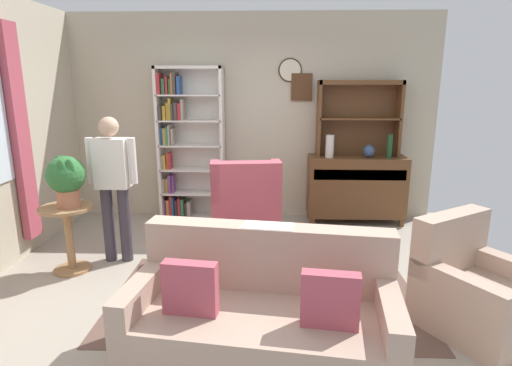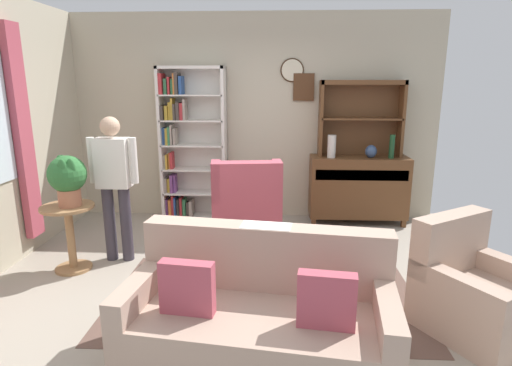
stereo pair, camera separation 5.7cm
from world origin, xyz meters
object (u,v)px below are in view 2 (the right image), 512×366
object	(u,v)px
bookshelf	(188,144)
vase_tall	(332,146)
armchair_floral	(474,295)
plant_stand	(70,231)
vase_round	(371,151)
couch_floral	(259,319)
wingback_chair	(246,214)
person_reading	(114,179)
sideboard	(358,186)
bottle_wine	(392,147)
potted_plant_large	(67,177)
book_stack	(264,249)
coffee_table	(270,263)
sideboard_hutch	(361,108)

from	to	relation	value
bookshelf	vase_tall	world-z (taller)	bookshelf
armchair_floral	vase_tall	bearing A→B (deg)	108.67
plant_stand	vase_round	bearing A→B (deg)	25.48
bookshelf	couch_floral	world-z (taller)	bookshelf
wingback_chair	person_reading	size ratio (longest dim) A/B	0.67
sideboard	person_reading	xyz separation A→B (m)	(-2.82, -1.39, 0.40)
bookshelf	bottle_wine	size ratio (longest dim) A/B	6.75
couch_floral	potted_plant_large	distance (m)	2.47
armchair_floral	potted_plant_large	distance (m)	3.79
plant_stand	bookshelf	bearing A→B (deg)	63.37
sideboard	vase_tall	size ratio (longest dim) A/B	4.33
sideboard	bookshelf	bearing A→B (deg)	177.95
vase_tall	book_stack	world-z (taller)	vase_tall
bottle_wine	person_reading	size ratio (longest dim) A/B	0.20
bookshelf	vase_round	distance (m)	2.47
vase_round	plant_stand	bearing A→B (deg)	-154.52
vase_round	coffee_table	size ratio (longest dim) A/B	0.21
plant_stand	couch_floral	bearing A→B (deg)	-34.05
vase_tall	coffee_table	world-z (taller)	vase_tall
book_stack	bookshelf	bearing A→B (deg)	116.83
plant_stand	person_reading	size ratio (longest dim) A/B	0.44
bottle_wine	couch_floral	xyz separation A→B (m)	(-1.61, -2.92, -0.76)
bottle_wine	potted_plant_large	bearing A→B (deg)	-156.07
bottle_wine	person_reading	distance (m)	3.46
potted_plant_large	book_stack	xyz separation A→B (m)	(1.96, -0.47, -0.53)
sideboard	sideboard_hutch	xyz separation A→B (m)	(0.00, 0.11, 1.05)
vase_round	wingback_chair	world-z (taller)	vase_round
armchair_floral	potted_plant_large	size ratio (longest dim) A/B	2.07
sideboard_hutch	plant_stand	xyz separation A→B (m)	(-3.21, -1.77, -1.13)
potted_plant_large	book_stack	distance (m)	2.08
vase_round	potted_plant_large	bearing A→B (deg)	-154.10
wingback_chair	sideboard_hutch	bearing A→B (deg)	34.87
sideboard	armchair_floral	world-z (taller)	sideboard
person_reading	couch_floral	bearing A→B (deg)	-45.42
vase_round	sideboard	bearing A→B (deg)	152.83
couch_floral	vase_round	bearing A→B (deg)	65.41
wingback_chair	book_stack	xyz separation A→B (m)	(0.25, -1.23, 0.08)
wingback_chair	book_stack	size ratio (longest dim) A/B	5.11
plant_stand	person_reading	bearing A→B (deg)	34.74
vase_round	armchair_floral	distance (m)	2.60
vase_round	sideboard_hutch	bearing A→B (deg)	126.48
vase_round	person_reading	world-z (taller)	person_reading
sideboard	bottle_wine	distance (m)	0.69
bookshelf	vase_round	world-z (taller)	bookshelf
wingback_chair	coffee_table	world-z (taller)	wingback_chair
armchair_floral	person_reading	xyz separation A→B (m)	(-3.26, 1.16, 0.62)
couch_floral	wingback_chair	size ratio (longest dim) A/B	1.81
plant_stand	coffee_table	size ratio (longest dim) A/B	0.87
vase_tall	potted_plant_large	xyz separation A→B (m)	(-2.78, -1.59, -0.08)
vase_tall	book_stack	bearing A→B (deg)	-111.80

